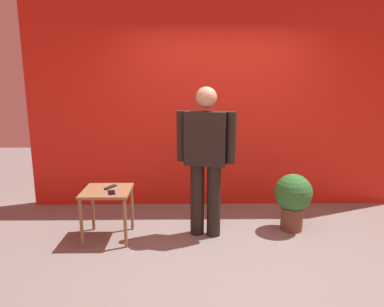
% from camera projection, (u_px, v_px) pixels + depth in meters
% --- Properties ---
extents(ground_plane, '(12.00, 12.00, 0.00)m').
position_uv_depth(ground_plane, '(229.00, 256.00, 3.59)').
color(ground_plane, gray).
extents(back_wall_red, '(5.24, 0.12, 3.25)m').
position_uv_depth(back_wall_red, '(218.00, 91.00, 4.84)').
color(back_wall_red, red).
rests_on(back_wall_red, ground_plane).
extents(standing_person, '(0.68, 0.33, 1.70)m').
position_uv_depth(standing_person, '(206.00, 155.00, 3.92)').
color(standing_person, black).
rests_on(standing_person, ground_plane).
extents(side_table, '(0.53, 0.53, 0.57)m').
position_uv_depth(side_table, '(107.00, 197.00, 3.91)').
color(side_table, olive).
rests_on(side_table, ground_plane).
extents(cell_phone, '(0.11, 0.16, 0.01)m').
position_uv_depth(cell_phone, '(112.00, 192.00, 3.78)').
color(cell_phone, black).
rests_on(cell_phone, side_table).
extents(tv_remote, '(0.12, 0.17, 0.02)m').
position_uv_depth(tv_remote, '(110.00, 187.00, 3.95)').
color(tv_remote, black).
rests_on(tv_remote, side_table).
extents(potted_plant, '(0.44, 0.44, 0.69)m').
position_uv_depth(potted_plant, '(293.00, 197.00, 4.15)').
color(potted_plant, brown).
rests_on(potted_plant, ground_plane).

